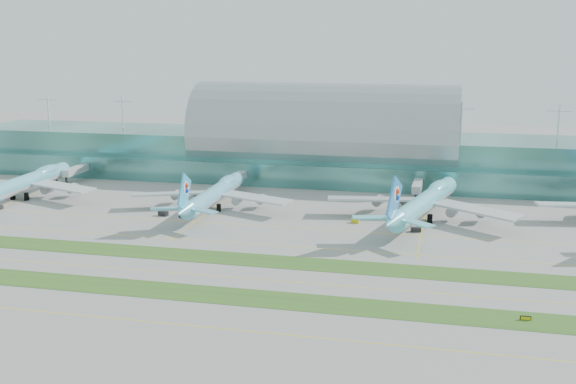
% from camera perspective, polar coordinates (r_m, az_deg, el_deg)
% --- Properties ---
extents(ground, '(700.00, 700.00, 0.00)m').
position_cam_1_polar(ground, '(210.58, -3.43, -5.52)').
color(ground, gray).
rests_on(ground, ground).
extents(terminal, '(340.00, 69.10, 36.00)m').
position_cam_1_polar(terminal, '(329.76, 2.93, 3.56)').
color(terminal, '#3D7A75').
rests_on(terminal, ground).
extents(grass_strip_near, '(420.00, 12.00, 0.08)m').
position_cam_1_polar(grass_strip_near, '(185.41, -5.92, -8.07)').
color(grass_strip_near, '#2D591E').
rests_on(grass_strip_near, ground).
extents(grass_strip_far, '(420.00, 12.00, 0.08)m').
position_cam_1_polar(grass_strip_far, '(212.40, -3.28, -5.34)').
color(grass_strip_far, '#2D591E').
rests_on(grass_strip_far, ground).
extents(taxiline_a, '(420.00, 0.35, 0.01)m').
position_cam_1_polar(taxiline_a, '(168.00, -8.17, -10.37)').
color(taxiline_a, yellow).
rests_on(taxiline_a, ground).
extents(taxiline_b, '(420.00, 0.35, 0.01)m').
position_cam_1_polar(taxiline_b, '(197.91, -4.59, -6.72)').
color(taxiline_b, yellow).
rests_on(taxiline_b, ground).
extents(taxiline_c, '(420.00, 0.35, 0.01)m').
position_cam_1_polar(taxiline_c, '(227.11, -2.13, -4.16)').
color(taxiline_c, yellow).
rests_on(taxiline_c, ground).
extents(taxiline_d, '(420.00, 0.35, 0.01)m').
position_cam_1_polar(taxiline_d, '(247.59, -0.79, -2.76)').
color(taxiline_d, yellow).
rests_on(taxiline_d, ground).
extents(airliner_a, '(67.35, 76.36, 21.04)m').
position_cam_1_polar(airliner_a, '(309.02, -20.08, 0.76)').
color(airliner_a, '#5AB5C8').
rests_on(airliner_a, ground).
extents(airliner_b, '(63.17, 71.57, 19.73)m').
position_cam_1_polar(airliner_b, '(273.41, -5.81, -0.06)').
color(airliner_b, '#63BCDB').
rests_on(airliner_b, ground).
extents(airliner_c, '(68.90, 79.44, 22.11)m').
position_cam_1_polar(airliner_c, '(260.30, 10.79, -0.68)').
color(airliner_c, '#66D3E0').
rests_on(airliner_c, ground).
extents(gse_c, '(3.89, 2.75, 1.67)m').
position_cam_1_polar(gse_c, '(266.04, -9.83, -1.69)').
color(gse_c, black).
rests_on(gse_c, ground).
extents(gse_d, '(3.97, 2.04, 1.56)m').
position_cam_1_polar(gse_d, '(262.37, -8.18, -1.84)').
color(gse_d, black).
rests_on(gse_d, ground).
extents(gse_e, '(3.06, 2.16, 1.42)m').
position_cam_1_polar(gse_e, '(253.58, 5.35, -2.28)').
color(gse_e, gold).
rests_on(gse_e, ground).
extents(gse_f, '(3.61, 2.59, 1.48)m').
position_cam_1_polar(gse_f, '(244.92, 10.07, -2.94)').
color(gse_f, black).
rests_on(gse_f, ground).
extents(taxiway_sign_east, '(2.54, 0.33, 1.07)m').
position_cam_1_polar(taxiway_sign_east, '(177.39, 18.26, -9.45)').
color(taxiway_sign_east, black).
rests_on(taxiway_sign_east, ground).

